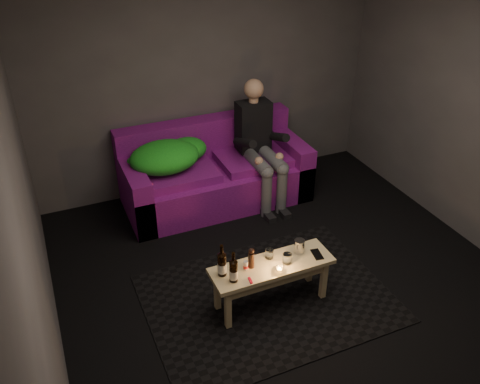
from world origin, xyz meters
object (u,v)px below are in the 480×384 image
Objects in this scene: sofa at (214,174)px; coffee_table at (272,271)px; person at (259,142)px; steel_cup at (299,246)px; beer_bottle_a at (222,264)px; beer_bottle_b at (233,271)px.

sofa is 1.82m from coffee_table.
person reaches higher than steel_cup.
sofa is at bearing 93.70° from steel_cup.
person reaches higher than beer_bottle_a.
sofa is 1.50× the size of person.
person is at bearing 68.38° from coffee_table.
sofa is 0.64m from person.
coffee_table is at bearing -111.62° from person.
steel_cup is (0.28, 0.05, 0.14)m from coffee_table.
beer_bottle_b is (-1.03, -1.71, -0.18)m from person.
coffee_table is (-0.17, -1.81, 0.03)m from sofa.
steel_cup is (0.11, -1.76, 0.17)m from sofa.
beer_bottle_a is 0.12m from beer_bottle_b.
beer_bottle_a is (-0.60, -1.77, 0.22)m from sofa.
sofa reaches higher than steel_cup.
sofa is 6.98× the size of beer_bottle_a.
coffee_table is 3.58× the size of beer_bottle_a.
sofa is at bearing 73.81° from beer_bottle_b.
beer_bottle_a is (-0.43, 0.04, 0.18)m from coffee_table.
person is 4.88× the size of beer_bottle_b.
sofa is 1.95× the size of coffee_table.
person is 1.30× the size of coffee_table.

